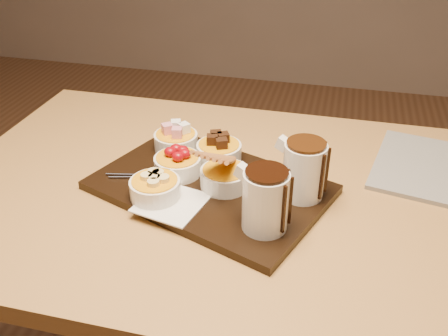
% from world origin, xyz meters
% --- Properties ---
extents(dining_table, '(1.20, 0.80, 0.75)m').
position_xyz_m(dining_table, '(0.00, 0.00, 0.65)').
color(dining_table, '#AB7D3F').
rests_on(dining_table, ground).
extents(serving_board, '(0.54, 0.44, 0.02)m').
position_xyz_m(serving_board, '(-0.03, -0.02, 0.76)').
color(serving_board, black).
rests_on(serving_board, dining_table).
extents(napkin, '(0.14, 0.14, 0.00)m').
position_xyz_m(napkin, '(-0.08, -0.10, 0.77)').
color(napkin, white).
rests_on(napkin, serving_board).
extents(bowl_marshmallows, '(0.10, 0.10, 0.04)m').
position_xyz_m(bowl_marshmallows, '(-0.14, 0.11, 0.79)').
color(bowl_marshmallows, white).
rests_on(bowl_marshmallows, serving_board).
extents(bowl_cake, '(0.10, 0.10, 0.04)m').
position_xyz_m(bowl_cake, '(-0.03, 0.08, 0.79)').
color(bowl_cake, white).
rests_on(bowl_cake, serving_board).
extents(bowl_strawberries, '(0.10, 0.10, 0.04)m').
position_xyz_m(bowl_strawberries, '(-0.11, 0.01, 0.79)').
color(bowl_strawberries, white).
rests_on(bowl_strawberries, serving_board).
extents(bowl_biscotti, '(0.10, 0.10, 0.04)m').
position_xyz_m(bowl_biscotti, '(0.00, -0.02, 0.79)').
color(bowl_biscotti, white).
rests_on(bowl_biscotti, serving_board).
extents(bowl_bananas, '(0.10, 0.10, 0.04)m').
position_xyz_m(bowl_bananas, '(-0.12, -0.09, 0.79)').
color(bowl_bananas, white).
rests_on(bowl_bananas, serving_board).
extents(pitcher_dark_chocolate, '(0.11, 0.11, 0.11)m').
position_xyz_m(pitcher_dark_chocolate, '(0.10, -0.13, 0.82)').
color(pitcher_dark_chocolate, silver).
rests_on(pitcher_dark_chocolate, serving_board).
extents(pitcher_milk_chocolate, '(0.11, 0.11, 0.11)m').
position_xyz_m(pitcher_milk_chocolate, '(0.16, -0.01, 0.82)').
color(pitcher_milk_chocolate, silver).
rests_on(pitcher_milk_chocolate, serving_board).
extents(fondue_skewers, '(0.08, 0.26, 0.01)m').
position_xyz_m(fondue_skewers, '(-0.12, -0.01, 0.77)').
color(fondue_skewers, silver).
rests_on(fondue_skewers, serving_board).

